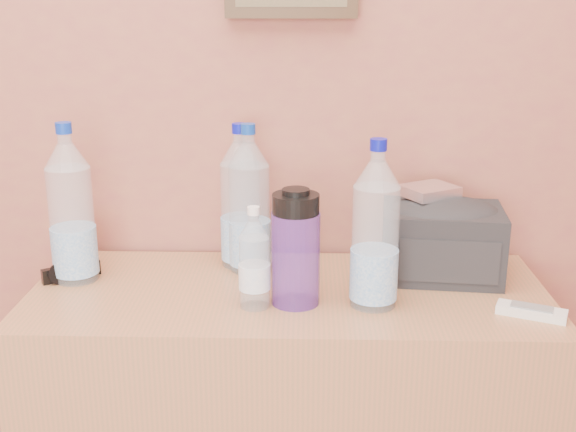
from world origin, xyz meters
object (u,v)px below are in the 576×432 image
Objects in this scene: dresser at (288,430)px; foil_packet at (429,191)px; pet_large_c at (249,207)px; pet_small at (254,263)px; nalgene_bottle at (296,248)px; toiletry_bag at (442,238)px; pet_large_a at (71,212)px; sunglasses at (71,272)px; ac_remote at (531,312)px; pet_large_d at (375,234)px; pet_large_b at (241,204)px.

dresser is 0.64m from foil_packet.
pet_large_c reaches higher than pet_small.
nalgene_bottle is 0.37m from toiletry_bag.
pet_small is (0.42, -0.14, -0.06)m from pet_large_a.
nalgene_bottle reaches higher than sunglasses.
dresser is 4.25× the size of toiletry_bag.
nalgene_bottle is 2.17× the size of foil_packet.
sunglasses is at bearing 174.25° from dresser.
pet_large_a is at bearing -166.66° from ac_remote.
ac_remote is at bearing -8.76° from pet_large_d.
pet_small reaches higher than ac_remote.
toiletry_bag is (0.33, 0.16, -0.03)m from nalgene_bottle.
sunglasses is 0.49× the size of toiletry_bag.
foil_packet is at bearing -3.93° from pet_large_b.
ac_remote is at bearing -54.30° from foil_packet.
sunglasses is at bearing 169.74° from pet_large_d.
pet_large_b is 2.59× the size of sunglasses.
foil_packet is (-0.18, 0.25, 0.18)m from ac_remote.
toiletry_bag is (0.46, -0.06, -0.06)m from pet_large_b.
pet_large_d is (0.29, -0.23, 0.00)m from pet_large_b.
pet_large_d is at bearing -128.97° from toiletry_bag.
pet_large_a reaches higher than pet_large_d.
pet_large_a is 0.67m from pet_large_d.
pet_large_a is at bearing -33.68° from sunglasses.
nalgene_bottle is at bearing -59.03° from pet_large_b.
pet_large_d reaches higher than sunglasses.
dresser is 3.33× the size of pet_large_b.
pet_large_c reaches higher than sunglasses.
pet_small is at bearing -127.37° from dresser.
toiletry_bag is at bearing 147.21° from ac_remote.
pet_large_a is 0.80m from foil_packet.
foil_packet is (0.80, 0.08, 0.03)m from pet_large_a.
pet_large_b is (-0.12, 0.16, 0.50)m from dresser.
pet_small reaches higher than toiletry_bag.
pet_large_c is 1.60× the size of pet_small.
pet_large_a reaches higher than pet_large_b.
pet_large_a is 0.83m from toiletry_bag.
dresser is 3.15× the size of pet_large_a.
dresser is 0.54m from pet_large_b.
ac_remote is (0.48, -0.05, -0.11)m from nalgene_bottle.
toiletry_bag is 2.34× the size of foil_packet.
pet_large_a is 2.73× the size of sunglasses.
sunglasses is at bearing 167.16° from nalgene_bottle.
dresser is 0.54m from pet_large_d.
pet_large_c is at bearing 97.04° from pet_small.
pet_large_b is 0.04m from pet_large_c.
dresser is at bearing 158.01° from pet_large_d.
pet_large_a is (-0.48, 0.05, 0.51)m from dresser.
dresser is at bearing -52.95° from pet_large_c.
sunglasses is (-0.40, -0.07, -0.14)m from pet_large_c.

